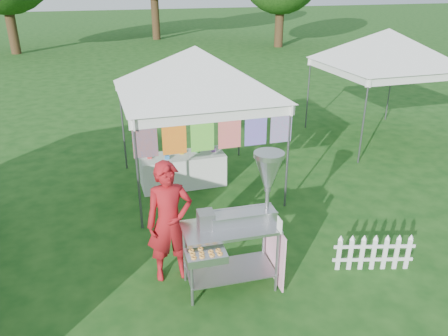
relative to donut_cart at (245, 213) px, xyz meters
name	(u,v)px	position (x,y,z in m)	size (l,w,h in m)	color
ground	(255,283)	(0.17, -0.05, -1.21)	(120.00, 120.00, 0.00)	#144212
canopy_main	(195,46)	(0.17, 3.45, 1.78)	(4.24, 4.24, 3.45)	#59595E
canopy_right	(389,29)	(5.67, 4.95, 1.78)	(4.24, 4.24, 3.45)	#59595E
donut_cart	(245,213)	(0.00, 0.00, 0.00)	(1.51, 0.97, 2.05)	gray
vendor	(170,222)	(-0.99, 0.51, -0.27)	(0.69, 0.45, 1.88)	maroon
picket_fence	(373,254)	(2.03, -0.27, -0.92)	(1.22, 0.37, 0.56)	white
display_table	(183,170)	(-0.15, 3.59, -0.86)	(1.80, 0.70, 0.71)	white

